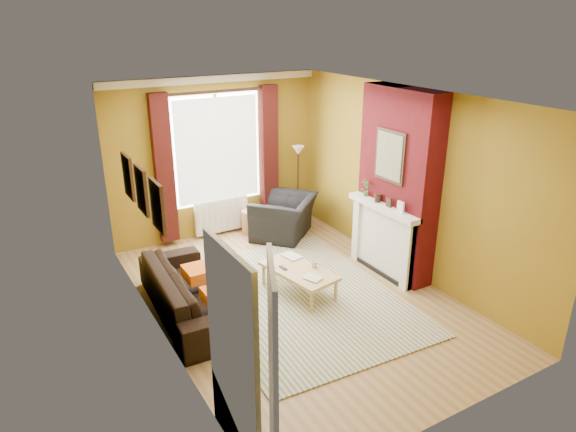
% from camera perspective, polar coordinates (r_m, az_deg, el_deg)
% --- Properties ---
extents(ground, '(5.50, 5.50, 0.00)m').
position_cam_1_polar(ground, '(7.34, 0.99, -9.01)').
color(ground, brown).
rests_on(ground, ground).
extents(room_walls, '(3.82, 5.54, 2.83)m').
position_cam_1_polar(room_walls, '(7.29, 4.26, 2.69)').
color(room_walls, olive).
rests_on(room_walls, ground).
extents(striped_rug, '(2.70, 3.63, 0.02)m').
position_cam_1_polar(striped_rug, '(7.34, 1.15, -8.94)').
color(striped_rug, '#346391').
rests_on(striped_rug, ground).
extents(sofa, '(0.97, 2.26, 0.65)m').
position_cam_1_polar(sofa, '(6.96, -10.78, -8.19)').
color(sofa, black).
rests_on(sofa, ground).
extents(armchair, '(1.48, 1.47, 0.73)m').
position_cam_1_polar(armchair, '(9.15, -0.46, -0.09)').
color(armchair, black).
rests_on(armchair, ground).
extents(coffee_table, '(0.78, 1.23, 0.38)m').
position_cam_1_polar(coffee_table, '(7.28, 1.19, -6.22)').
color(coffee_table, tan).
rests_on(coffee_table, ground).
extents(wicker_stool, '(0.43, 0.43, 0.44)m').
position_cam_1_polar(wicker_stool, '(9.35, -4.10, -0.63)').
color(wicker_stool, olive).
rests_on(wicker_stool, ground).
extents(floor_lamp, '(0.29, 0.29, 1.50)m').
position_cam_1_polar(floor_lamp, '(9.48, 1.13, 5.91)').
color(floor_lamp, black).
rests_on(floor_lamp, ground).
extents(book_a, '(0.26, 0.29, 0.02)m').
position_cam_1_polar(book_a, '(6.95, 2.33, -7.19)').
color(book_a, '#999999').
rests_on(book_a, coffee_table).
extents(book_b, '(0.25, 0.31, 0.02)m').
position_cam_1_polar(book_b, '(7.55, -0.17, -4.71)').
color(book_b, '#999999').
rests_on(book_b, coffee_table).
extents(mug, '(0.14, 0.14, 0.10)m').
position_cam_1_polar(mug, '(7.30, 2.94, -5.36)').
color(mug, '#999999').
rests_on(mug, coffee_table).
extents(tv_remote, '(0.06, 0.15, 0.02)m').
position_cam_1_polar(tv_remote, '(7.28, -0.56, -5.78)').
color(tv_remote, '#28282B').
rests_on(tv_remote, coffee_table).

